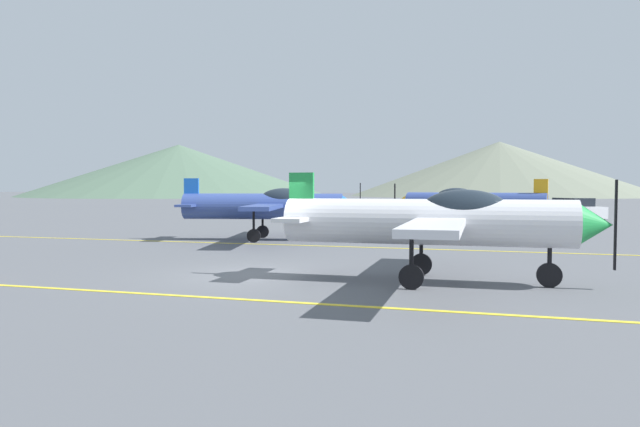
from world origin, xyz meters
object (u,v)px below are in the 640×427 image
object	(u,v)px
airplane_near	(438,220)
car_sedan	(574,209)
airplane_far	(468,203)
airplane_mid	(270,205)

from	to	relation	value
airplane_near	car_sedan	distance (m)	28.55
airplane_far	car_sedan	distance (m)	13.11
airplane_far	car_sedan	bearing A→B (deg)	60.37
airplane_mid	car_sedan	bearing A→B (deg)	51.02
airplane_near	airplane_far	distance (m)	16.40
airplane_near	airplane_far	size ratio (longest dim) A/B	1.00
airplane_far	airplane_near	bearing A→B (deg)	-90.33
car_sedan	airplane_mid	bearing A→B (deg)	-128.98
airplane_far	car_sedan	xyz separation A→B (m)	(6.47, 11.38, -0.70)
airplane_near	airplane_mid	distance (m)	12.58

